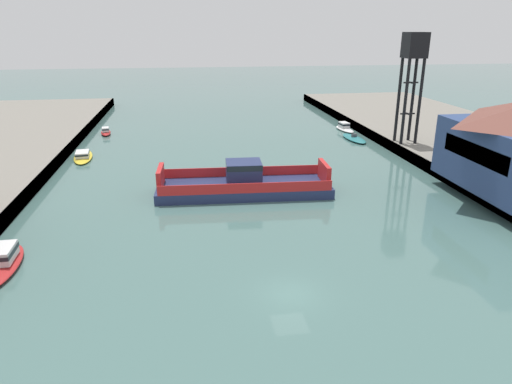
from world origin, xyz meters
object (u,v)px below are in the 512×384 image
moored_boat_far_right (0,261)px  chain_ferry (244,184)px  moored_boat_mid_right (354,138)px  moored_boat_near_right (83,156)px  moored_boat_near_left (106,132)px  crane_tower (413,60)px  moored_boat_far_left (344,127)px

moored_boat_far_right → chain_ferry: bearing=34.3°
moored_boat_mid_right → moored_boat_near_right: bearing=-172.8°
moored_boat_mid_right → chain_ferry: bearing=-132.7°
chain_ferry → moored_boat_near_left: chain_ferry is taller
moored_boat_near_right → crane_tower: 49.14m
moored_boat_near_left → moored_boat_near_right: (-0.82, -16.06, -0.05)m
moored_boat_near_left → crane_tower: crane_tower is taller
chain_ferry → moored_boat_near_right: size_ratio=2.35×
moored_boat_far_left → moored_boat_far_right: (-43.54, -45.34, 0.06)m
moored_boat_near_left → moored_boat_near_right: size_ratio=0.62×
moored_boat_far_left → crane_tower: 21.09m
moored_boat_near_right → moored_boat_far_left: (43.52, 12.90, 0.11)m
crane_tower → chain_ferry: bearing=-150.7°
moored_boat_mid_right → crane_tower: size_ratio=0.49×
chain_ferry → moored_boat_far_right: bearing=-145.7°
moored_boat_near_left → moored_boat_mid_right: (41.78, -10.70, -0.21)m
moored_boat_near_left → crane_tower: (46.44, -19.40, 12.99)m
crane_tower → moored_boat_far_right: bearing=-148.4°
chain_ferry → moored_boat_mid_right: 31.90m
moored_boat_near_left → moored_boat_far_right: (-0.84, -48.50, 0.12)m
moored_boat_mid_right → moored_boat_far_left: bearing=83.0°
moored_boat_mid_right → moored_boat_far_left: (0.92, 7.54, 0.27)m
moored_boat_near_right → moored_boat_mid_right: (42.60, 5.36, -0.16)m
moored_boat_near_left → moored_boat_far_left: (42.70, -3.16, 0.06)m
chain_ferry → moored_boat_mid_right: chain_ferry is taller
chain_ferry → moored_boat_far_right: (-21.00, -14.36, -0.52)m
moored_boat_mid_right → moored_boat_far_left: 7.60m
moored_boat_mid_right → moored_boat_far_right: 56.97m
chain_ferry → moored_boat_mid_right: size_ratio=2.57×
moored_boat_far_right → moored_boat_mid_right: bearing=41.6°
moored_boat_far_left → moored_boat_far_right: moored_boat_far_right is taller
chain_ferry → moored_boat_near_left: (-20.17, 34.15, -0.64)m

